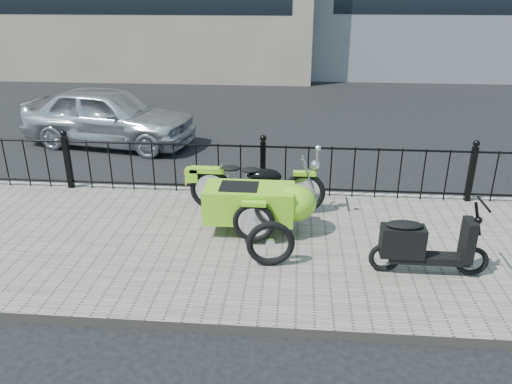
# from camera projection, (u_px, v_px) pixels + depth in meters

# --- Properties ---
(ground) EXTENTS (120.00, 120.00, 0.00)m
(ground) POSITION_uv_depth(u_px,v_px,m) (257.00, 234.00, 7.67)
(ground) COLOR black
(ground) RESTS_ON ground
(sidewalk) EXTENTS (30.00, 3.80, 0.12)m
(sidewalk) POSITION_uv_depth(u_px,v_px,m) (254.00, 246.00, 7.19)
(sidewalk) COLOR #685F58
(sidewalk) RESTS_ON ground
(curb) EXTENTS (30.00, 0.10, 0.12)m
(curb) POSITION_uv_depth(u_px,v_px,m) (263.00, 194.00, 8.97)
(curb) COLOR gray
(curb) RESTS_ON ground
(iron_fence) EXTENTS (14.11, 0.11, 1.08)m
(iron_fence) POSITION_uv_depth(u_px,v_px,m) (263.00, 169.00, 8.64)
(iron_fence) COLOR black
(iron_fence) RESTS_ON sidewalk
(motorcycle_sidecar) EXTENTS (2.28, 1.48, 0.98)m
(motorcycle_sidecar) POSITION_uv_depth(u_px,v_px,m) (262.00, 199.00, 7.40)
(motorcycle_sidecar) COLOR black
(motorcycle_sidecar) RESTS_ON sidewalk
(scooter) EXTENTS (1.49, 0.44, 1.01)m
(scooter) POSITION_uv_depth(u_px,v_px,m) (422.00, 246.00, 6.26)
(scooter) COLOR black
(scooter) RESTS_ON sidewalk
(spare_tire) EXTENTS (0.64, 0.16, 0.64)m
(spare_tire) POSITION_uv_depth(u_px,v_px,m) (270.00, 244.00, 6.46)
(spare_tire) COLOR black
(spare_tire) RESTS_ON sidewalk
(sedan_car) EXTENTS (4.26, 2.30, 1.37)m
(sedan_car) POSITION_uv_depth(u_px,v_px,m) (109.00, 116.00, 11.65)
(sedan_car) COLOR silver
(sedan_car) RESTS_ON ground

